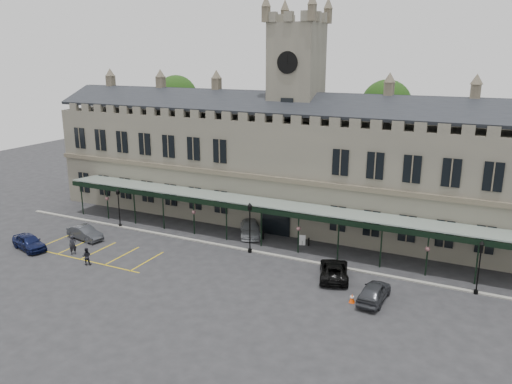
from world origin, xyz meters
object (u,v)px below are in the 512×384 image
at_px(car_left_b, 85,233).
at_px(person_a, 73,245).
at_px(station_building, 294,167).
at_px(lamp_post_left, 119,204).
at_px(person_b, 87,256).
at_px(lamp_post_mid, 250,223).
at_px(car_van, 334,270).
at_px(sign_board, 302,240).
at_px(car_taxi, 250,228).
at_px(car_right_a, 374,292).
at_px(clock_tower, 296,108).
at_px(car_left_a, 29,242).
at_px(traffic_cone, 352,298).
at_px(lamp_post_right, 480,263).

relative_size(car_left_b, person_a, 2.28).
relative_size(station_building, lamp_post_left, 13.35).
bearing_deg(car_left_b, person_b, -125.16).
bearing_deg(station_building, person_a, -129.76).
bearing_deg(lamp_post_mid, car_van, -12.23).
relative_size(sign_board, person_a, 0.57).
height_order(car_taxi, car_van, car_taxi).
bearing_deg(car_right_a, sign_board, -40.34).
distance_m(clock_tower, lamp_post_left, 22.40).
distance_m(clock_tower, car_van, 19.87).
xyz_separation_m(car_left_a, car_right_a, (33.41, 4.17, 0.00)).
distance_m(clock_tower, person_b, 26.62).
xyz_separation_m(traffic_cone, car_right_a, (1.47, 0.98, 0.42)).
xyz_separation_m(car_left_b, car_van, (26.38, 2.39, 0.00)).
relative_size(lamp_post_right, car_taxi, 0.89).
xyz_separation_m(lamp_post_left, car_taxi, (14.35, 4.15, -1.91)).
bearing_deg(clock_tower, lamp_post_left, -148.25).
xyz_separation_m(clock_tower, lamp_post_mid, (-0.30, -10.76, -10.08)).
height_order(clock_tower, lamp_post_right, clock_tower).
relative_size(car_taxi, car_van, 1.00).
bearing_deg(station_building, car_taxi, -111.97).
xyz_separation_m(sign_board, person_b, (-16.17, -13.31, 0.30)).
xyz_separation_m(sign_board, car_van, (5.21, -6.01, 0.19)).
xyz_separation_m(sign_board, person_a, (-19.18, -12.00, 0.42)).
distance_m(lamp_post_mid, person_a, 17.31).
distance_m(car_left_b, person_b, 7.01).
bearing_deg(person_a, person_b, -76.99).
bearing_deg(clock_tower, traffic_cone, -55.07).
xyz_separation_m(lamp_post_left, person_b, (4.35, -9.62, -1.83)).
height_order(car_left_a, person_a, person_a).
bearing_deg(sign_board, car_left_a, -168.83).
distance_m(clock_tower, person_a, 27.19).
bearing_deg(car_right_a, traffic_cone, 36.62).
bearing_deg(lamp_post_mid, station_building, 88.41).
bearing_deg(person_a, car_right_a, -47.11).
distance_m(car_van, person_a, 25.11).
xyz_separation_m(traffic_cone, car_taxi, (-14.03, 10.23, 0.39)).
bearing_deg(car_right_a, car_taxi, -27.87).
xyz_separation_m(lamp_post_left, person_a, (1.34, -8.31, -1.71)).
relative_size(lamp_post_left, person_b, 2.68).
distance_m(lamp_post_mid, car_taxi, 5.49).
bearing_deg(person_a, car_left_a, 137.65).
relative_size(lamp_post_right, person_b, 2.75).
xyz_separation_m(station_building, car_right_a, (13.00, -15.44, -5.69)).
distance_m(station_building, lamp_post_right, 23.10).
bearing_deg(lamp_post_right, car_van, -169.50).
bearing_deg(sign_board, lamp_post_left, 173.06).
bearing_deg(traffic_cone, lamp_post_left, 167.90).
height_order(station_building, car_van, station_building).
bearing_deg(clock_tower, lamp_post_right, -27.79).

